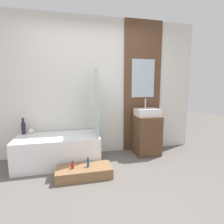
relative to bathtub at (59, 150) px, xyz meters
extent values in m
plane|color=#605B56|center=(0.65, -1.18, -0.25)|extent=(12.00, 12.00, 0.00)
cube|color=silver|center=(0.65, 0.40, 1.05)|extent=(4.20, 0.06, 2.60)
cube|color=brown|center=(1.66, 0.35, 1.05)|extent=(0.78, 0.03, 2.60)
cube|color=#ADBCCC|center=(1.66, 0.33, 1.23)|extent=(0.48, 0.01, 0.75)
cube|color=white|center=(0.00, 0.00, 0.00)|extent=(1.36, 0.70, 0.49)
cube|color=silver|center=(0.00, 0.00, 0.24)|extent=(1.06, 0.49, 0.01)
cube|color=silver|center=(0.65, -0.03, 0.81)|extent=(0.01, 0.60, 1.14)
cube|color=olive|center=(0.39, -0.56, -0.17)|extent=(0.81, 0.35, 0.15)
cube|color=brown|center=(1.66, 0.09, 0.13)|extent=(0.46, 0.47, 0.75)
cube|color=white|center=(1.66, 0.09, 0.58)|extent=(0.44, 0.32, 0.14)
cylinder|color=silver|center=(1.66, 0.18, 0.74)|extent=(0.02, 0.02, 0.19)
cylinder|color=#2D1E33|center=(-0.60, 0.26, 0.34)|extent=(0.07, 0.07, 0.20)
cylinder|color=#2D1E33|center=(-0.60, 0.26, 0.49)|extent=(0.04, 0.04, 0.09)
sphere|color=white|center=(-0.47, 0.25, 0.29)|extent=(0.09, 0.09, 0.09)
cylinder|color=red|center=(0.23, -0.56, -0.05)|extent=(0.04, 0.04, 0.09)
cylinder|color=black|center=(0.23, -0.56, 0.00)|extent=(0.02, 0.02, 0.02)
cylinder|color=#2D567A|center=(0.45, -0.56, -0.04)|extent=(0.04, 0.04, 0.12)
cylinder|color=black|center=(0.45, -0.56, 0.03)|extent=(0.02, 0.02, 0.03)
camera|label=1|loc=(0.24, -3.00, 1.08)|focal=28.00mm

